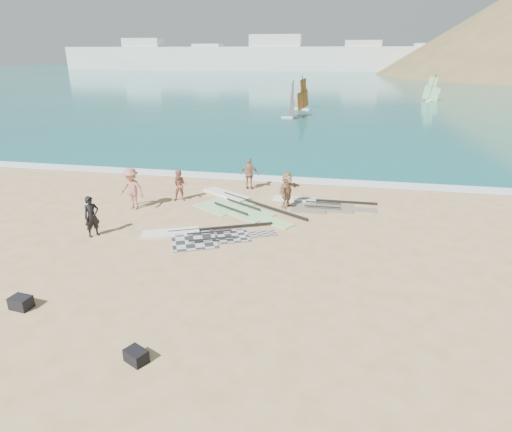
% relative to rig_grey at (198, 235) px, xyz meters
% --- Properties ---
extents(ground, '(300.00, 300.00, 0.00)m').
position_rel_rig_grey_xyz_m(ground, '(0.96, -3.96, -0.05)').
color(ground, tan).
rests_on(ground, ground).
extents(sea, '(300.00, 240.00, 0.06)m').
position_rel_rig_grey_xyz_m(sea, '(0.96, 128.04, -0.05)').
color(sea, '#0C4F54').
rests_on(sea, ground).
extents(surf_line, '(300.00, 1.20, 0.04)m').
position_rel_rig_grey_xyz_m(surf_line, '(0.96, 8.34, -0.05)').
color(surf_line, white).
rests_on(surf_line, ground).
extents(far_town, '(160.00, 8.00, 12.00)m').
position_rel_rig_grey_xyz_m(far_town, '(-14.77, 146.04, 4.44)').
color(far_town, white).
rests_on(far_town, ground).
extents(rig_grey, '(5.27, 3.32, 0.20)m').
position_rel_rig_grey_xyz_m(rig_grey, '(0.00, 0.00, 0.00)').
color(rig_grey, '#292A2C').
rests_on(rig_grey, ground).
extents(rig_green, '(5.63, 4.85, 0.21)m').
position_rel_rig_grey_xyz_m(rig_green, '(0.62, 3.91, 0.00)').
color(rig_green, '#5CD42F').
rests_on(rig_green, ground).
extents(rig_orange, '(4.91, 1.92, 0.19)m').
position_rel_rig_grey_xyz_m(rig_orange, '(4.20, 4.56, -0.00)').
color(rig_orange, orange).
rests_on(rig_orange, ground).
extents(gear_bag_near, '(0.61, 0.47, 0.36)m').
position_rel_rig_grey_xyz_m(gear_bag_near, '(-3.30, -5.73, 0.13)').
color(gear_bag_near, black).
rests_on(gear_bag_near, ground).
extents(gear_bag_far, '(0.63, 0.56, 0.31)m').
position_rel_rig_grey_xyz_m(gear_bag_far, '(0.86, -7.18, 0.11)').
color(gear_bag_far, black).
rests_on(gear_bag_far, ground).
extents(person_wetsuit, '(0.67, 0.71, 1.62)m').
position_rel_rig_grey_xyz_m(person_wetsuit, '(-4.00, -0.74, 0.76)').
color(person_wetsuit, black).
rests_on(person_wetsuit, ground).
extents(beachgoer_left, '(0.85, 0.73, 1.51)m').
position_rel_rig_grey_xyz_m(beachgoer_left, '(-2.16, 3.89, 0.71)').
color(beachgoer_left, '#A86955').
rests_on(beachgoer_left, ground).
extents(beachgoer_mid, '(1.38, 0.99, 1.92)m').
position_rel_rig_grey_xyz_m(beachgoer_mid, '(-3.88, 2.39, 0.91)').
color(beachgoer_mid, '#AF6A5F').
rests_on(beachgoer_mid, ground).
extents(beachgoer_back, '(0.96, 0.42, 1.63)m').
position_rel_rig_grey_xyz_m(beachgoer_back, '(0.72, 6.36, 0.76)').
color(beachgoer_back, '#A87257').
rests_on(beachgoer_back, ground).
extents(beachgoer_right, '(1.11, 1.63, 1.69)m').
position_rel_rig_grey_xyz_m(beachgoer_right, '(2.98, 3.94, 0.80)').
color(beachgoer_right, '#A87D59').
rests_on(beachgoer_right, ground).
extents(windsurfer_left, '(2.26, 2.57, 3.96)m').
position_rel_rig_grey_xyz_m(windsurfer_left, '(0.01, 31.77, 1.14)').
color(windsurfer_left, white).
rests_on(windsurfer_left, ground).
extents(windsurfer_centre, '(2.30, 2.49, 4.08)m').
position_rel_rig_grey_xyz_m(windsurfer_centre, '(0.47, 39.14, 1.17)').
color(windsurfer_centre, white).
rests_on(windsurfer_centre, ground).
extents(windsurfer_right, '(2.22, 2.08, 3.75)m').
position_rel_rig_grey_xyz_m(windsurfer_right, '(17.56, 51.82, 1.09)').
color(windsurfer_right, white).
rests_on(windsurfer_right, ground).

